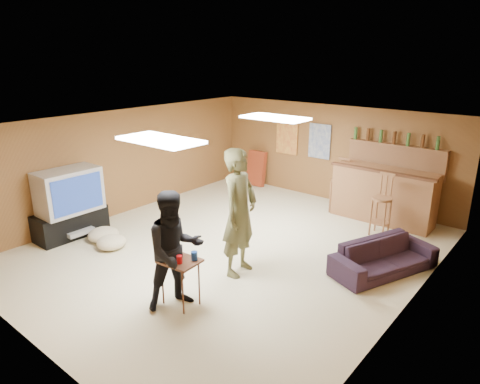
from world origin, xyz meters
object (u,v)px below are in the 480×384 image
Objects in this scene: bar_counter at (383,195)px; tray_table at (181,282)px; person_black at (175,250)px; sofa at (384,257)px; tv_body at (69,191)px; person_olive at (239,213)px.

bar_counter is 4.82m from tray_table.
person_black is at bearing -101.11° from bar_counter.
bar_counter is 1.15× the size of sofa.
bar_counter is 1.22× the size of person_black.
person_black reaches higher than sofa.
tv_body is 0.55× the size of person_olive.
tray_table is (-0.03, -1.21, -0.66)m from person_olive.
tv_body is at bearing -133.00° from bar_counter.
sofa is at bearing 56.11° from tray_table.
tv_body is 6.09m from bar_counter.
person_olive reaches higher than person_black.
person_black is at bearing -119.16° from tray_table.
person_black reaches higher than tv_body.
tv_body is at bearing 137.65° from sofa.
tv_body is 5.59m from sofa.
person_black is 0.49m from tray_table.
tv_body is 3.23m from person_black.
sofa is (1.75, 1.44, -0.74)m from person_olive.
tray_table is (-1.78, -2.65, 0.08)m from sofa.
person_black is (3.21, -0.33, -0.08)m from tv_body.
person_olive is at bearing 151.86° from sofa.
tv_body is at bearing 108.15° from person_black.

